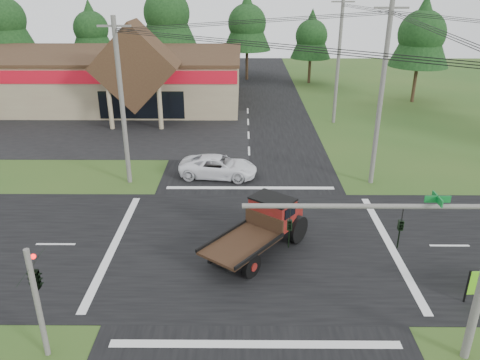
{
  "coord_description": "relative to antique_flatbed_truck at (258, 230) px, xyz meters",
  "views": [
    {
      "loc": [
        -0.47,
        -20.44,
        12.49
      ],
      "look_at": [
        -0.63,
        3.26,
        2.2
      ],
      "focal_mm": 35.0,
      "sensor_mm": 36.0,
      "label": 1
    }
  ],
  "objects": [
    {
      "name": "traffic_signal_mast",
      "position": [
        5.58,
        -6.83,
        3.14
      ],
      "size": [
        8.12,
        0.24,
        7.0
      ],
      "color": "#595651",
      "rests_on": "ground"
    },
    {
      "name": "road_ns",
      "position": [
        -0.24,
        0.67,
        -1.28
      ],
      "size": [
        12.0,
        120.0,
        0.02
      ],
      "primitive_type": "cube",
      "color": "black",
      "rests_on": "ground"
    },
    {
      "name": "utility_pole_n",
      "position": [
        7.76,
        22.67,
        4.45
      ],
      "size": [
        2.0,
        0.3,
        11.2
      ],
      "color": "#595651",
      "rests_on": "ground"
    },
    {
      "name": "tree_row_e",
      "position": [
        7.76,
        40.67,
        4.75
      ],
      "size": [
        5.04,
        5.04,
        9.09
      ],
      "color": "#332316",
      "rests_on": "ground"
    },
    {
      "name": "tree_row_a",
      "position": [
        -30.24,
        40.67,
        6.76
      ],
      "size": [
        6.72,
        6.72,
        12.12
      ],
      "color": "#332316",
      "rests_on": "ground"
    },
    {
      "name": "road_ew",
      "position": [
        -0.24,
        0.67,
        -1.28
      ],
      "size": [
        120.0,
        12.0,
        0.02
      ],
      "primitive_type": "cube",
      "color": "black",
      "rests_on": "ground"
    },
    {
      "name": "ground",
      "position": [
        -0.24,
        0.67,
        -1.29
      ],
      "size": [
        120.0,
        120.0,
        0.0
      ],
      "primitive_type": "plane",
      "color": "#294E1C",
      "rests_on": "ground"
    },
    {
      "name": "utility_pole_ne",
      "position": [
        7.76,
        8.67,
        4.6
      ],
      "size": [
        2.0,
        0.3,
        11.5
      ],
      "color": "#595651",
      "rests_on": "ground"
    },
    {
      "name": "tree_row_d",
      "position": [
        -0.24,
        42.67,
        6.09
      ],
      "size": [
        6.16,
        6.16,
        11.11
      ],
      "color": "#332316",
      "rests_on": "ground"
    },
    {
      "name": "utility_pole_nw",
      "position": [
        -8.24,
        8.67,
        4.1
      ],
      "size": [
        2.0,
        0.3,
        10.5
      ],
      "color": "#595651",
      "rests_on": "ground"
    },
    {
      "name": "traffic_signal_corner",
      "position": [
        -7.74,
        -6.65,
        2.24
      ],
      "size": [
        0.53,
        2.48,
        4.4
      ],
      "color": "#595651",
      "rests_on": "ground"
    },
    {
      "name": "tree_row_b",
      "position": [
        -20.24,
        42.67,
        5.42
      ],
      "size": [
        5.6,
        5.6,
        10.1
      ],
      "color": "#332316",
      "rests_on": "ground"
    },
    {
      "name": "parking_apron",
      "position": [
        -14.24,
        19.67,
        -1.27
      ],
      "size": [
        28.0,
        14.0,
        0.02
      ],
      "primitive_type": "cube",
      "color": "black",
      "rests_on": "ground"
    },
    {
      "name": "white_pickup",
      "position": [
        -2.38,
        9.61,
        -0.56
      ],
      "size": [
        5.46,
        3.01,
        1.45
      ],
      "primitive_type": "imported",
      "rotation": [
        0.0,
        0.0,
        1.45
      ],
      "color": "white",
      "rests_on": "ground"
    },
    {
      "name": "antique_flatbed_truck",
      "position": [
        0.0,
        0.0,
        0.0
      ],
      "size": [
        5.65,
        6.3,
        2.58
      ],
      "primitive_type": null,
      "rotation": [
        0.0,
        0.0,
        -0.67
      ],
      "color": "#55170C",
      "rests_on": "ground"
    },
    {
      "name": "tree_row_c",
      "position": [
        -10.24,
        41.67,
        7.43
      ],
      "size": [
        7.28,
        7.28,
        13.13
      ],
      "color": "#332316",
      "rests_on": "ground"
    },
    {
      "name": "tree_side_ne",
      "position": [
        17.76,
        30.67,
        6.09
      ],
      "size": [
        6.16,
        6.16,
        11.11
      ],
      "color": "#332316",
      "rests_on": "ground"
    },
    {
      "name": "cvs_building",
      "position": [
        -15.94,
        30.24,
        1.49
      ],
      "size": [
        30.4,
        18.2,
        9.19
      ],
      "color": "gray",
      "rests_on": "ground"
    }
  ]
}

